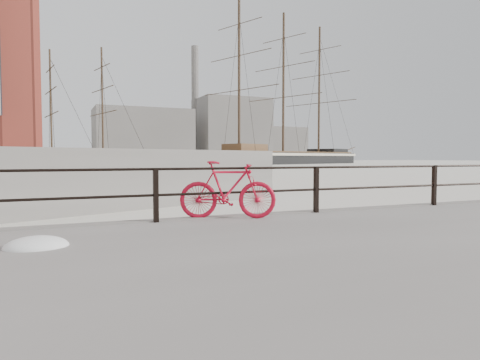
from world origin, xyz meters
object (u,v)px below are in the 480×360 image
object	(u,v)px
schooner_mid	(63,166)
schooner_left	(11,167)
bicycle	(228,190)
barque_black	(283,164)

from	to	relation	value
schooner_mid	schooner_left	distance (m)	9.01
bicycle	barque_black	world-z (taller)	barque_black
bicycle	schooner_mid	world-z (taller)	schooner_mid
bicycle	schooner_left	bearing A→B (deg)	120.20
barque_black	schooner_mid	bearing A→B (deg)	170.12
bicycle	schooner_left	size ratio (longest dim) A/B	0.07
barque_black	schooner_mid	world-z (taller)	barque_black
schooner_mid	schooner_left	world-z (taller)	schooner_mid
bicycle	schooner_left	distance (m)	68.57
bicycle	schooner_mid	size ratio (longest dim) A/B	0.06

